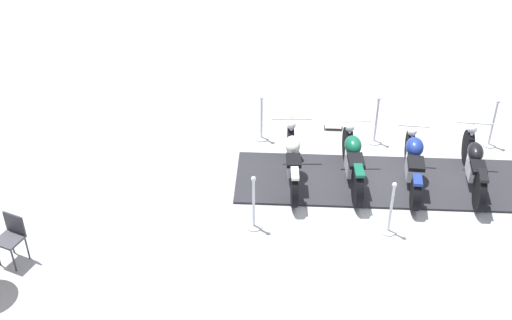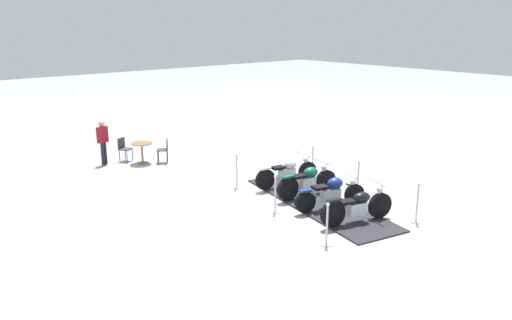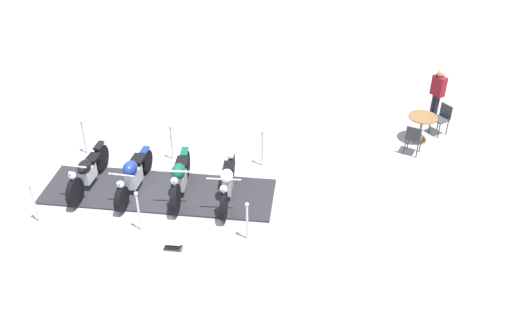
{
  "view_description": "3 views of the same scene",
  "coord_description": "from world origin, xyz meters",
  "px_view_note": "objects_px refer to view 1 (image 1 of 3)",
  "views": [
    {
      "loc": [
        -4.11,
        -10.32,
        8.14
      ],
      "look_at": [
        -2.52,
        -0.21,
        0.96
      ],
      "focal_mm": 48.26,
      "sensor_mm": 36.0,
      "label": 1
    },
    {
      "loc": [
        9.4,
        -10.4,
        5.18
      ],
      "look_at": [
        -1.92,
        -0.76,
        1.05
      ],
      "focal_mm": 35.36,
      "sensor_mm": 36.0,
      "label": 2
    },
    {
      "loc": [
        -1.45,
        11.1,
        8.22
      ],
      "look_at": [
        -2.4,
        0.26,
        0.99
      ],
      "focal_mm": 38.66,
      "sensor_mm": 36.0,
      "label": 3
    }
  ],
  "objects_px": {
    "motorcycle_navy": "(413,161)",
    "stanchion_right_rear": "(261,125)",
    "stanchion_right_front": "(492,129)",
    "stanchion_left_mid": "(390,215)",
    "cafe_chair_across_table": "(12,235)",
    "motorcycle_cream": "(292,158)",
    "info_placard": "(333,126)",
    "motorcycle_black": "(474,164)",
    "stanchion_left_rear": "(254,210)",
    "motorcycle_forest": "(353,159)",
    "stanchion_right_mid": "(376,128)"
  },
  "relations": [
    {
      "from": "motorcycle_navy",
      "to": "stanchion_right_rear",
      "type": "bearing_deg",
      "value": 68.32
    },
    {
      "from": "stanchion_right_front",
      "to": "stanchion_left_mid",
      "type": "bearing_deg",
      "value": -141.66
    },
    {
      "from": "cafe_chair_across_table",
      "to": "stanchion_right_front",
      "type": "bearing_deg",
      "value": 136.12
    },
    {
      "from": "motorcycle_navy",
      "to": "stanchion_right_front",
      "type": "distance_m",
      "value": 2.33
    },
    {
      "from": "stanchion_left_mid",
      "to": "cafe_chair_across_table",
      "type": "distance_m",
      "value": 6.49
    },
    {
      "from": "motorcycle_cream",
      "to": "stanchion_right_front",
      "type": "height_order",
      "value": "stanchion_right_front"
    },
    {
      "from": "info_placard",
      "to": "cafe_chair_across_table",
      "type": "xyz_separation_m",
      "value": [
        -6.35,
        -3.22,
        0.47
      ]
    },
    {
      "from": "cafe_chair_across_table",
      "to": "motorcycle_black",
      "type": "bearing_deg",
      "value": 129.22
    },
    {
      "from": "info_placard",
      "to": "stanchion_right_rear",
      "type": "bearing_deg",
      "value": -162.94
    },
    {
      "from": "motorcycle_black",
      "to": "motorcycle_navy",
      "type": "bearing_deg",
      "value": 93.15
    },
    {
      "from": "stanchion_right_front",
      "to": "stanchion_left_rear",
      "type": "height_order",
      "value": "stanchion_left_rear"
    },
    {
      "from": "stanchion_right_front",
      "to": "info_placard",
      "type": "xyz_separation_m",
      "value": [
        -3.11,
        1.15,
        -0.32
      ]
    },
    {
      "from": "stanchion_right_rear",
      "to": "stanchion_left_rear",
      "type": "bearing_deg",
      "value": -102.06
    },
    {
      "from": "stanchion_left_mid",
      "to": "cafe_chair_across_table",
      "type": "xyz_separation_m",
      "value": [
        -6.48,
        0.28,
        0.17
      ]
    },
    {
      "from": "stanchion_left_mid",
      "to": "cafe_chair_across_table",
      "type": "relative_size",
      "value": 1.21
    },
    {
      "from": "motorcycle_forest",
      "to": "stanchion_right_front",
      "type": "distance_m",
      "value": 3.33
    },
    {
      "from": "motorcycle_navy",
      "to": "stanchion_left_mid",
      "type": "height_order",
      "value": "stanchion_left_mid"
    },
    {
      "from": "motorcycle_cream",
      "to": "stanchion_right_front",
      "type": "distance_m",
      "value": 4.4
    },
    {
      "from": "stanchion_left_rear",
      "to": "info_placard",
      "type": "xyz_separation_m",
      "value": [
        2.23,
        3.0,
        -0.3
      ]
    },
    {
      "from": "motorcycle_navy",
      "to": "stanchion_right_front",
      "type": "bearing_deg",
      "value": -48.39
    },
    {
      "from": "stanchion_left_rear",
      "to": "info_placard",
      "type": "distance_m",
      "value": 3.75
    },
    {
      "from": "motorcycle_navy",
      "to": "stanchion_right_rear",
      "type": "relative_size",
      "value": 2.11
    },
    {
      "from": "stanchion_left_mid",
      "to": "motorcycle_navy",
      "type": "bearing_deg",
      "value": 56.62
    },
    {
      "from": "motorcycle_cream",
      "to": "stanchion_left_mid",
      "type": "height_order",
      "value": "stanchion_left_mid"
    },
    {
      "from": "motorcycle_navy",
      "to": "motorcycle_forest",
      "type": "bearing_deg",
      "value": 94.28
    },
    {
      "from": "stanchion_left_rear",
      "to": "cafe_chair_across_table",
      "type": "distance_m",
      "value": 4.13
    },
    {
      "from": "motorcycle_black",
      "to": "stanchion_right_front",
      "type": "relative_size",
      "value": 1.94
    },
    {
      "from": "motorcycle_navy",
      "to": "stanchion_right_rear",
      "type": "distance_m",
      "value": 3.33
    },
    {
      "from": "stanchion_left_rear",
      "to": "motorcycle_cream",
      "type": "bearing_deg",
      "value": 53.75
    },
    {
      "from": "motorcycle_cream",
      "to": "stanchion_left_mid",
      "type": "xyz_separation_m",
      "value": [
        1.4,
        -1.83,
        -0.12
      ]
    },
    {
      "from": "motorcycle_cream",
      "to": "stanchion_left_mid",
      "type": "relative_size",
      "value": 2.13
    },
    {
      "from": "motorcycle_forest",
      "to": "stanchion_right_mid",
      "type": "bearing_deg",
      "value": -26.03
    },
    {
      "from": "motorcycle_navy",
      "to": "motorcycle_forest",
      "type": "distance_m",
      "value": 1.17
    },
    {
      "from": "motorcycle_cream",
      "to": "info_placard",
      "type": "xyz_separation_m",
      "value": [
        1.26,
        1.68,
        -0.43
      ]
    },
    {
      "from": "stanchion_right_mid",
      "to": "info_placard",
      "type": "distance_m",
      "value": 1.02
    },
    {
      "from": "motorcycle_navy",
      "to": "stanchion_right_mid",
      "type": "distance_m",
      "value": 1.55
    },
    {
      "from": "stanchion_right_front",
      "to": "motorcycle_cream",
      "type": "bearing_deg",
      "value": -173.14
    },
    {
      "from": "motorcycle_navy",
      "to": "stanchion_left_mid",
      "type": "xyz_separation_m",
      "value": [
        -0.88,
        -1.34,
        -0.13
      ]
    },
    {
      "from": "motorcycle_black",
      "to": "info_placard",
      "type": "height_order",
      "value": "motorcycle_black"
    },
    {
      "from": "cafe_chair_across_table",
      "to": "stanchion_left_rear",
      "type": "bearing_deg",
      "value": 126.87
    },
    {
      "from": "stanchion_left_rear",
      "to": "cafe_chair_across_table",
      "type": "height_order",
      "value": "stanchion_left_rear"
    },
    {
      "from": "motorcycle_black",
      "to": "motorcycle_forest",
      "type": "height_order",
      "value": "motorcycle_forest"
    },
    {
      "from": "cafe_chair_across_table",
      "to": "stanchion_right_rear",
      "type": "bearing_deg",
      "value": 156.87
    },
    {
      "from": "motorcycle_black",
      "to": "stanchion_right_front",
      "type": "height_order",
      "value": "stanchion_right_front"
    },
    {
      "from": "motorcycle_navy",
      "to": "stanchion_right_rear",
      "type": "height_order",
      "value": "stanchion_right_rear"
    },
    {
      "from": "stanchion_right_rear",
      "to": "stanchion_right_front",
      "type": "distance_m",
      "value": 4.84
    },
    {
      "from": "stanchion_right_front",
      "to": "motorcycle_black",
      "type": "bearing_deg",
      "value": -127.21
    },
    {
      "from": "motorcycle_forest",
      "to": "info_placard",
      "type": "distance_m",
      "value": 1.99
    },
    {
      "from": "motorcycle_black",
      "to": "cafe_chair_across_table",
      "type": "relative_size",
      "value": 2.39
    },
    {
      "from": "motorcycle_cream",
      "to": "motorcycle_black",
      "type": "bearing_deg",
      "value": -93.17
    }
  ]
}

